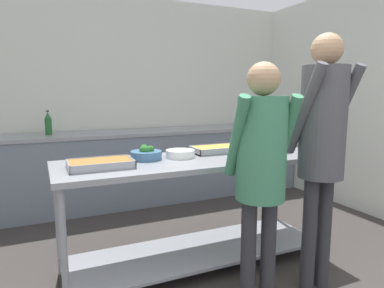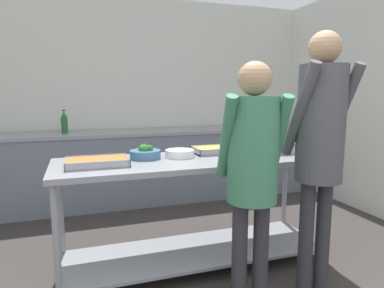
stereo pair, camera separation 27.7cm
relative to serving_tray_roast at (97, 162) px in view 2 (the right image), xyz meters
name	(u,v)px [view 2 (the right image)]	position (x,y,z in m)	size (l,w,h in m)	color
wall_rear	(136,99)	(0.65, 2.22, 0.40)	(4.98, 0.06, 2.65)	silver
back_counter	(142,166)	(0.65, 1.85, -0.46)	(4.82, 0.65, 0.93)	slate
serving_counter	(196,194)	(0.75, 0.04, -0.31)	(2.17, 0.71, 0.90)	gray
serving_tray_roast	(97,162)	(0.00, 0.00, 0.00)	(0.44, 0.28, 0.05)	gray
broccoli_bowl	(145,153)	(0.37, 0.16, 0.02)	(0.24, 0.24, 0.11)	#3D668C
plate_stack	(180,153)	(0.65, 0.13, 0.00)	(0.24, 0.24, 0.06)	white
serving_tray_vegetables	(219,150)	(1.03, 0.21, 0.00)	(0.44, 0.26, 0.05)	gray
sauce_pan	(277,147)	(1.51, 0.06, 0.02)	(0.44, 0.30, 0.09)	gray
guest_serving_left	(253,159)	(0.91, -0.59, 0.07)	(0.46, 0.37, 1.60)	#2D2D33
guest_serving_right	(320,135)	(1.39, -0.62, 0.21)	(0.40, 0.34, 1.80)	#2D2D33
water_bottle	(64,123)	(-0.27, 1.86, 0.14)	(0.07, 0.07, 0.28)	#23602D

